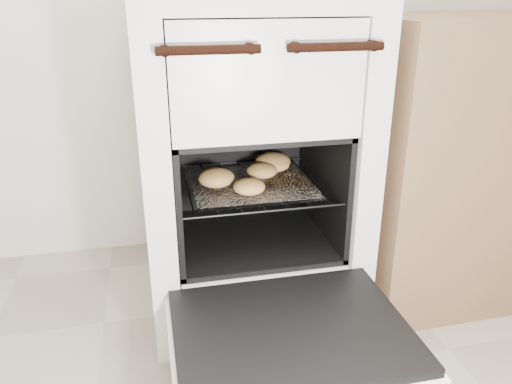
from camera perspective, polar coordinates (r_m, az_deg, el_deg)
stove at (r=1.60m, az=-1.22°, el=3.84°), size 0.64×0.72×0.99m
oven_door at (r=1.25m, az=3.98°, el=-15.75°), size 0.58×0.45×0.04m
oven_rack at (r=1.55m, az=-0.69°, el=0.94°), size 0.47×0.45×0.01m
foil_sheet at (r=1.53m, az=-0.52°, el=0.88°), size 0.36×0.32×0.01m
baked_rolls at (r=1.56m, az=-0.13°, el=2.47°), size 0.36×0.33×0.05m
counter at (r=1.89m, az=23.87°, el=4.02°), size 0.93×0.63×0.91m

